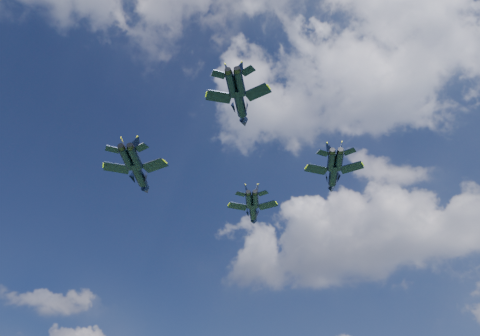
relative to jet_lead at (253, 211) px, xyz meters
name	(u,v)px	position (x,y,z in m)	size (l,w,h in m)	color
jet_lead	(253,211)	(0.00, 0.00, 0.00)	(10.66, 14.79, 3.51)	black
jet_left	(139,174)	(-15.72, -22.45, 0.42)	(12.80, 17.60, 4.16)	black
jet_right	(333,175)	(21.17, -8.50, -2.27)	(10.81, 14.96, 3.54)	black
jet_slot	(240,104)	(12.51, -33.01, -0.94)	(10.64, 14.42, 3.39)	black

